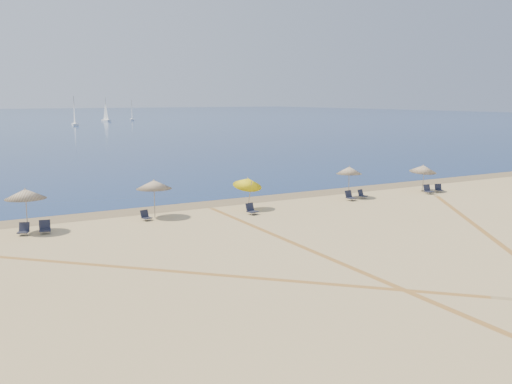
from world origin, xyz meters
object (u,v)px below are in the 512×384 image
at_px(umbrella_2, 154,185).
at_px(sailboat_1, 132,114).
at_px(umbrella_5, 423,169).
at_px(sailboat_2, 106,114).
at_px(chair_7, 362,194).
at_px(sailboat_3, 74,117).
at_px(umbrella_4, 349,170).
at_px(umbrella_1, 25,194).
at_px(chair_3, 45,228).
at_px(chair_5, 251,209).
at_px(chair_8, 428,190).
at_px(umbrella_3, 248,182).
at_px(chair_4, 146,216).
at_px(chair_9, 439,188).
at_px(chair_2, 24,230).
at_px(chair_6, 350,196).

relative_size(umbrella_2, sailboat_1, 0.36).
relative_size(umbrella_5, sailboat_2, 0.30).
distance_m(chair_7, sailboat_3, 130.19).
bearing_deg(umbrella_4, umbrella_2, 178.67).
bearing_deg(umbrella_1, umbrella_5, -0.98).
bearing_deg(umbrella_5, umbrella_4, 175.55).
height_order(chair_3, chair_7, chair_3).
bearing_deg(sailboat_3, umbrella_4, -86.64).
distance_m(umbrella_5, chair_5, 16.91).
relative_size(chair_7, chair_8, 0.96).
bearing_deg(chair_8, umbrella_3, -178.20).
bearing_deg(chair_4, umbrella_1, 165.42).
xyz_separation_m(chair_3, chair_8, (29.19, -0.99, -0.00)).
relative_size(chair_8, sailboat_1, 0.11).
xyz_separation_m(chair_8, sailboat_1, (24.97, 158.97, 1.78)).
xyz_separation_m(umbrella_2, chair_5, (5.93, -2.13, -1.84)).
bearing_deg(umbrella_1, umbrella_2, 2.97).
bearing_deg(chair_4, umbrella_4, -13.37).
bearing_deg(chair_9, chair_7, -161.71).
relative_size(umbrella_5, sailboat_1, 0.33).
relative_size(chair_5, chair_8, 1.05).
bearing_deg(sailboat_2, chair_7, -105.86).
bearing_deg(umbrella_1, sailboat_3, 76.98).
height_order(umbrella_1, chair_4, umbrella_1).
relative_size(umbrella_4, chair_2, 2.97).
relative_size(chair_6, sailboat_3, 0.10).
xyz_separation_m(umbrella_1, chair_7, (24.11, -0.52, -1.97)).
bearing_deg(chair_6, umbrella_5, -3.36).
bearing_deg(sailboat_3, chair_8, -83.63).
bearing_deg(chair_6, chair_8, -11.47).
bearing_deg(chair_4, chair_6, -16.62).
bearing_deg(chair_6, chair_4, 171.43).
height_order(umbrella_2, sailboat_3, sailboat_3).
bearing_deg(chair_8, chair_9, 15.40).
bearing_deg(chair_5, chair_4, 155.73).
xyz_separation_m(chair_4, chair_9, (24.52, -1.27, -0.00)).
distance_m(umbrella_4, chair_3, 22.48).
bearing_deg(chair_4, chair_8, -17.55).
bearing_deg(chair_2, umbrella_4, 23.37).
height_order(umbrella_4, chair_5, umbrella_4).
relative_size(umbrella_1, chair_7, 3.48).
bearing_deg(umbrella_1, sailboat_2, 73.65).
bearing_deg(sailboat_3, chair_3, -96.28).
xyz_separation_m(umbrella_3, chair_7, (9.92, -0.21, -1.65)).
relative_size(umbrella_1, chair_5, 3.18).
distance_m(chair_4, sailboat_1, 164.65).
xyz_separation_m(umbrella_4, chair_7, (0.87, -0.56, -1.86)).
height_order(umbrella_2, sailboat_1, sailboat_1).
distance_m(chair_5, sailboat_2, 158.56).
height_order(umbrella_1, chair_9, umbrella_1).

